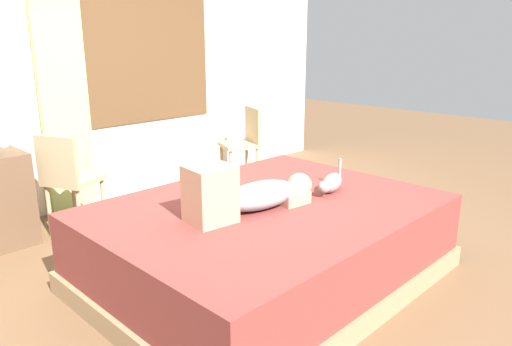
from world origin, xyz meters
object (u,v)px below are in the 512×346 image
Objects in this scene: person_lying at (248,194)px; chair_by_desk at (67,176)px; cup at (3,141)px; bed at (267,242)px; cat at (331,183)px; chair_spare at (245,140)px.

person_lying is 1.73m from chair_by_desk.
person_lying is at bearing -76.17° from chair_by_desk.
chair_by_desk is (-0.41, 1.67, -0.14)m from person_lying.
person_lying is 2.21m from cup.
chair_by_desk is at bearing 109.69° from bed.
chair_by_desk reaches higher than cup.
cup is at bearing 109.11° from person_lying.
bed is at bearing -70.31° from chair_by_desk.
chair_by_desk is (-0.59, 1.66, 0.24)m from bed.
chair_by_desk is at bearing -53.12° from cup.
cup is at bearing 122.16° from cat.
person_lying is at bearing -176.28° from bed.
chair_by_desk is at bearing -179.61° from chair_spare.
chair_by_desk reaches higher than bed.
cat is at bearing -116.77° from chair_spare.
cup is (-0.72, 2.09, 0.14)m from person_lying.
chair_by_desk is (-1.09, 1.81, -0.10)m from cat.
chair_spare reaches higher than cup.
cup is at bearing 126.88° from chair_by_desk.
cat is 2.64m from cup.
bed is 23.05× the size of cup.
bed is 1.78m from chair_by_desk.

